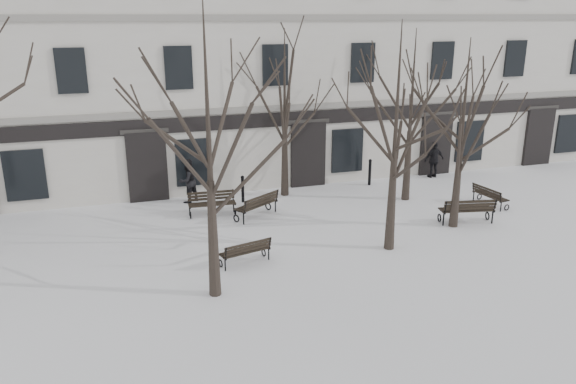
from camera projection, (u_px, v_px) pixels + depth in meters
name	position (u px, v px, depth m)	size (l,w,h in m)	color
ground	(287.00, 268.00, 17.23)	(100.00, 100.00, 0.00)	white
building	(207.00, 55.00, 27.33)	(40.40, 10.20, 11.40)	silver
tree_1	(208.00, 120.00, 14.11)	(5.47, 5.47, 7.81)	black
tree_2	(397.00, 112.00, 17.27)	(5.11, 5.11, 7.30)	black
tree_3	(464.00, 113.00, 19.34)	(4.70, 4.70, 6.71)	black
tree_5	(285.00, 94.00, 22.86)	(4.84, 4.84, 6.91)	black
tree_6	(412.00, 96.00, 22.28)	(4.85, 4.85, 6.93)	black
bench_1	(246.00, 251.00, 17.34)	(1.69, 0.96, 0.81)	black
bench_2	(467.00, 210.00, 20.71)	(2.07, 1.10, 1.00)	black
bench_3	(212.00, 203.00, 21.62)	(1.84, 0.76, 0.91)	black
bench_4	(258.00, 204.00, 21.33)	(1.94, 1.58, 0.96)	black
bench_5	(489.00, 195.00, 22.68)	(0.77, 1.65, 0.81)	black
bollard_a	(243.00, 188.00, 23.04)	(0.15, 0.15, 1.14)	black
bollard_b	(370.00, 171.00, 25.37)	(0.16, 0.16, 1.21)	black
pedestrian_b	(189.00, 202.00, 23.26)	(0.89, 0.69, 1.83)	black
pedestrian_c	(433.00, 177.00, 26.77)	(1.02, 0.42, 1.74)	black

